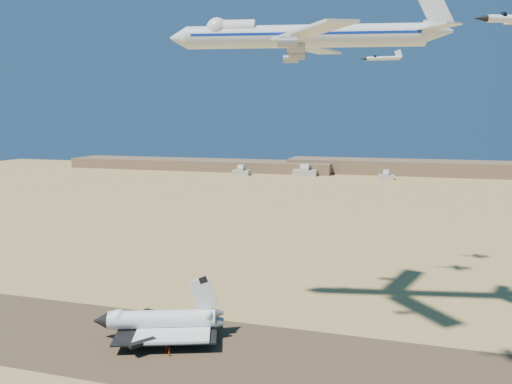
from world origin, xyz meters
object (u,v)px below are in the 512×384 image
(carrier_747, at_px, (295,36))
(crew_c, at_px, (169,354))
(shuttle, at_px, (161,322))
(crew_b, at_px, (170,349))
(chase_jet_d, at_px, (383,58))
(chase_jet_e, at_px, (409,44))
(crew_a, at_px, (166,349))

(carrier_747, height_order, crew_c, carrier_747)
(shuttle, relative_size, carrier_747, 0.48)
(shuttle, height_order, crew_b, shuttle)
(crew_c, relative_size, chase_jet_d, 0.11)
(chase_jet_d, height_order, chase_jet_e, chase_jet_e)
(chase_jet_e, bearing_deg, chase_jet_d, -122.21)
(carrier_747, xyz_separation_m, chase_jet_e, (35.30, 67.12, 5.18))
(crew_a, height_order, chase_jet_d, chase_jet_d)
(crew_b, distance_m, crew_c, 2.81)
(crew_a, bearing_deg, crew_b, -74.42)
(crew_c, relative_size, chase_jet_e, 0.12)
(carrier_747, bearing_deg, chase_jet_d, 49.70)
(shuttle, xyz_separation_m, crew_b, (7.18, -8.69, -4.74))
(shuttle, distance_m, crew_a, 11.58)
(carrier_747, height_order, crew_a, carrier_747)
(shuttle, bearing_deg, chase_jet_e, 29.38)
(carrier_747, distance_m, chase_jet_d, 52.32)
(crew_a, distance_m, crew_b, 1.09)
(crew_b, bearing_deg, shuttle, -7.99)
(crew_b, distance_m, chase_jet_e, 156.09)
(chase_jet_d, bearing_deg, crew_a, -135.32)
(crew_a, relative_size, crew_b, 1.03)
(shuttle, relative_size, crew_b, 24.24)
(crew_a, relative_size, crew_c, 1.03)
(crew_a, bearing_deg, chase_jet_d, -20.56)
(carrier_747, bearing_deg, crew_c, -146.83)
(shuttle, height_order, carrier_747, carrier_747)
(crew_a, height_order, crew_c, crew_a)
(crew_c, bearing_deg, chase_jet_e, -105.04)
(shuttle, xyz_separation_m, crew_a, (6.10, -8.64, -4.71))
(carrier_747, relative_size, chase_jet_d, 5.53)
(shuttle, height_order, crew_c, shuttle)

